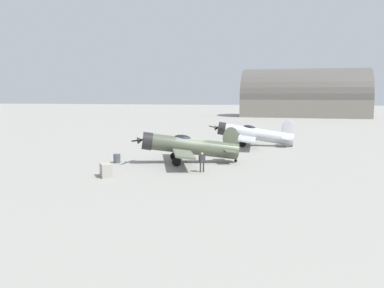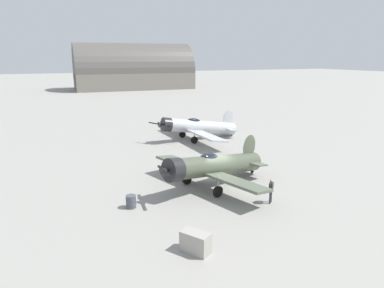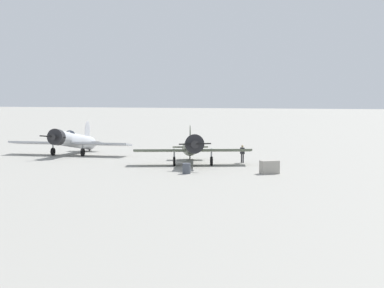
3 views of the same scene
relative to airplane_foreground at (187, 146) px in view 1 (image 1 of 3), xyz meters
The scene contains 7 objects.
ground_plane 1.69m from the airplane_foreground, 107.32° to the left, with size 400.00×400.00×0.00m, color gray.
airplane_foreground is the anchor object (origin of this frame).
airplane_mid_apron 15.26m from the airplane_foreground, 159.79° to the left, with size 12.94×10.79×3.43m.
ground_crew_mechanic 4.78m from the airplane_foreground, 27.49° to the left, with size 0.47×0.51×1.66m.
equipment_crate 9.11m from the airplane_foreground, 32.44° to the right, with size 1.65×1.43×1.06m.
fuel_drum 6.71m from the airplane_foreground, 79.53° to the right, with size 0.68×0.68×0.84m.
distant_hangar 85.42m from the airplane_foreground, 169.34° to the left, with size 19.08×35.03×17.22m.
Camera 1 is at (37.76, 7.64, 6.51)m, focal length 38.83 mm.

